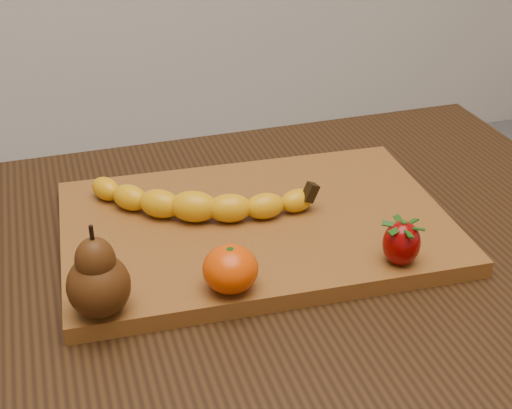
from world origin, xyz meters
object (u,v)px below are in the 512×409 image
object	(u,v)px
pear	(97,271)
mandarin	(230,269)
table	(231,336)
cutting_board	(256,226)

from	to	relation	value
pear	mandarin	world-z (taller)	pear
mandarin	table	bearing A→B (deg)	76.18
table	mandarin	bearing A→B (deg)	-103.82
cutting_board	pear	bearing A→B (deg)	-145.18
table	pear	xyz separation A→B (m)	(-0.14, -0.06, 0.17)
table	pear	bearing A→B (deg)	-157.48
table	cutting_board	bearing A→B (deg)	50.01
cutting_board	pear	distance (m)	0.24
pear	cutting_board	bearing A→B (deg)	31.56
cutting_board	mandarin	distance (m)	0.14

